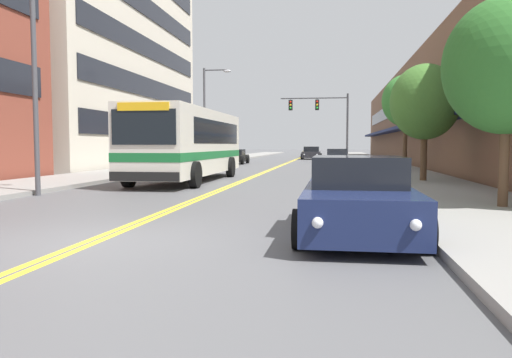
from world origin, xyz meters
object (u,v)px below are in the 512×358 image
street_tree_right_near (507,66)px  city_bus (189,142)px  car_black_parked_left_mid (234,157)px  car_navy_parked_right_foreground (358,199)px  traffic_signal_mast (324,114)px  street_lamp_left_near (43,44)px  street_tree_right_mid (425,102)px  car_white_parked_right_mid (337,158)px  street_lamp_left_far (208,108)px  fire_hydrant (384,172)px  car_charcoal_moving_lead (312,153)px  street_tree_right_far (406,101)px  car_champagne_parked_left_near (214,159)px  car_beige_moving_second (310,152)px

street_tree_right_near → city_bus: bearing=138.8°
city_bus → car_black_parked_left_mid: bearing=95.5°
city_bus → street_tree_right_near: (10.36, -9.08, 1.70)m
car_navy_parked_right_foreground → traffic_signal_mast: (-1.29, 35.55, 3.69)m
car_black_parked_left_mid → street_lamp_left_near: (-0.72, -26.74, 4.17)m
city_bus → street_tree_right_mid: bearing=-1.7°
car_white_parked_right_mid → street_lamp_left_far: street_lamp_left_far is taller
car_navy_parked_right_foreground → fire_hydrant: (1.53, 10.79, -0.08)m
car_black_parked_left_mid → fire_hydrant: 23.73m
car_charcoal_moving_lead → car_white_parked_right_mid: bearing=-81.0°
street_lamp_left_near → street_lamp_left_far: (-0.01, 20.92, -0.48)m
fire_hydrant → car_charcoal_moving_lead: bearing=96.9°
car_navy_parked_right_foreground → fire_hydrant: car_navy_parked_right_foreground is taller
street_lamp_left_far → fire_hydrant: bearing=-54.9°
street_lamp_left_far → street_tree_right_near: (12.98, -22.93, -0.81)m
city_bus → car_charcoal_moving_lead: city_bus is taller
car_charcoal_moving_lead → street_lamp_left_far: street_lamp_left_far is taller
car_charcoal_moving_lead → street_tree_right_far: (6.44, -26.23, 3.46)m
car_white_parked_right_mid → traffic_signal_mast: traffic_signal_mast is taller
street_tree_right_near → car_black_parked_left_mid: bearing=113.1°
car_navy_parked_right_foreground → street_lamp_left_near: street_lamp_left_near is taller
car_champagne_parked_left_near → street_tree_right_far: bearing=-22.2°
street_tree_right_near → car_charcoal_moving_lead: bearing=98.3°
car_white_parked_right_mid → traffic_signal_mast: 6.87m
car_champagne_parked_left_near → fire_hydrant: size_ratio=5.31×
traffic_signal_mast → car_beige_moving_second: bearing=95.9°
car_beige_moving_second → traffic_signal_mast: bearing=-84.1°
city_bus → traffic_signal_mast: traffic_signal_mast is taller
car_charcoal_moving_lead → street_lamp_left_far: size_ratio=0.64×
car_white_parked_right_mid → street_lamp_left_far: bearing=-159.3°
street_lamp_left_far → fire_hydrant: street_lamp_left_far is taller
car_black_parked_left_mid → car_charcoal_moving_lead: bearing=68.0°
car_white_parked_right_mid → street_tree_right_near: 26.85m
car_black_parked_left_mid → fire_hydrant: (10.22, -21.42, -0.01)m
street_tree_right_mid → street_tree_right_near: bearing=-88.0°
car_black_parked_left_mid → car_white_parked_right_mid: car_white_parked_right_mid is taller
car_black_parked_left_mid → street_tree_right_far: 17.34m
city_bus → car_beige_moving_second: (3.47, 42.80, -1.11)m
car_navy_parked_right_foreground → street_lamp_left_near: size_ratio=0.58×
car_charcoal_moving_lead → car_beige_moving_second: car_charcoal_moving_lead is taller
car_beige_moving_second → car_white_parked_right_mid: bearing=-82.8°
car_charcoal_moving_lead → street_lamp_left_near: bearing=-99.1°
street_lamp_left_near → fire_hydrant: street_lamp_left_near is taller
city_bus → street_lamp_left_far: 14.32m
traffic_signal_mast → fire_hydrant: (2.82, -24.76, -3.77)m
car_charcoal_moving_lead → street_tree_right_mid: street_tree_right_mid is taller
car_beige_moving_second → street_lamp_left_far: size_ratio=0.68×
city_bus → street_lamp_left_near: 8.11m
city_bus → street_tree_right_near: street_tree_right_near is taller
car_charcoal_moving_lead → street_tree_right_near: size_ratio=0.93×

